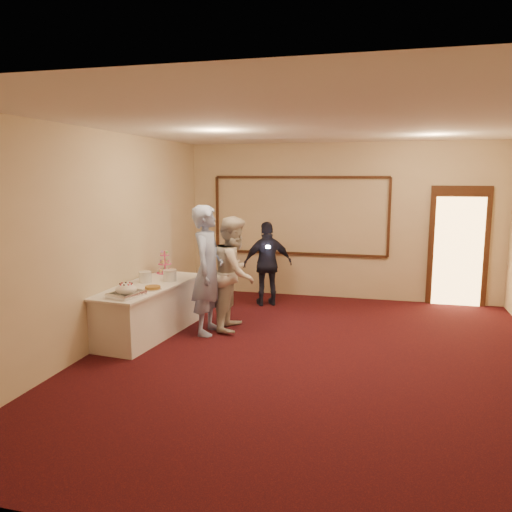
{
  "coord_description": "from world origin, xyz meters",
  "views": [
    {
      "loc": [
        0.76,
        -6.22,
        2.38
      ],
      "look_at": [
        -1.1,
        1.15,
        1.15
      ],
      "focal_mm": 35.0,
      "sensor_mm": 36.0,
      "label": 1
    }
  ],
  "objects_px": {
    "guest": "(268,264)",
    "buffet_table": "(149,310)",
    "tart": "(153,288)",
    "pavlova_tray": "(126,291)",
    "plate_stack_b": "(170,275)",
    "man": "(208,270)",
    "cupcake_stand": "(165,264)",
    "plate_stack_a": "(145,277)",
    "woman": "(235,273)"
  },
  "relations": [
    {
      "from": "buffet_table",
      "to": "plate_stack_b",
      "type": "bearing_deg",
      "value": 55.9
    },
    {
      "from": "tart",
      "to": "pavlova_tray",
      "type": "bearing_deg",
      "value": -108.82
    },
    {
      "from": "pavlova_tray",
      "to": "man",
      "type": "height_order",
      "value": "man"
    },
    {
      "from": "man",
      "to": "guest",
      "type": "distance_m",
      "value": 1.92
    },
    {
      "from": "plate_stack_a",
      "to": "pavlova_tray",
      "type": "bearing_deg",
      "value": -79.22
    },
    {
      "from": "pavlova_tray",
      "to": "guest",
      "type": "xyz_separation_m",
      "value": [
        1.29,
        2.9,
        -0.07
      ]
    },
    {
      "from": "plate_stack_a",
      "to": "tart",
      "type": "relative_size",
      "value": 0.78
    },
    {
      "from": "plate_stack_a",
      "to": "cupcake_stand",
      "type": "bearing_deg",
      "value": 91.0
    },
    {
      "from": "plate_stack_b",
      "to": "woman",
      "type": "height_order",
      "value": "woman"
    },
    {
      "from": "cupcake_stand",
      "to": "woman",
      "type": "xyz_separation_m",
      "value": [
        1.29,
        -0.27,
        -0.04
      ]
    },
    {
      "from": "tart",
      "to": "plate_stack_b",
      "type": "bearing_deg",
      "value": 90.22
    },
    {
      "from": "pavlova_tray",
      "to": "plate_stack_a",
      "type": "distance_m",
      "value": 0.92
    },
    {
      "from": "cupcake_stand",
      "to": "plate_stack_b",
      "type": "bearing_deg",
      "value": -59.14
    },
    {
      "from": "cupcake_stand",
      "to": "guest",
      "type": "relative_size",
      "value": 0.27
    },
    {
      "from": "plate_stack_b",
      "to": "woman",
      "type": "distance_m",
      "value": 1.0
    },
    {
      "from": "pavlova_tray",
      "to": "guest",
      "type": "relative_size",
      "value": 0.34
    },
    {
      "from": "plate_stack_a",
      "to": "plate_stack_b",
      "type": "height_order",
      "value": "plate_stack_b"
    },
    {
      "from": "pavlova_tray",
      "to": "plate_stack_a",
      "type": "relative_size",
      "value": 2.67
    },
    {
      "from": "plate_stack_a",
      "to": "man",
      "type": "bearing_deg",
      "value": 9.29
    },
    {
      "from": "plate_stack_b",
      "to": "plate_stack_a",
      "type": "bearing_deg",
      "value": -152.11
    },
    {
      "from": "buffet_table",
      "to": "woman",
      "type": "height_order",
      "value": "woman"
    },
    {
      "from": "pavlova_tray",
      "to": "cupcake_stand",
      "type": "relative_size",
      "value": 1.3
    },
    {
      "from": "cupcake_stand",
      "to": "tart",
      "type": "bearing_deg",
      "value": -73.76
    },
    {
      "from": "plate_stack_a",
      "to": "buffet_table",
      "type": "bearing_deg",
      "value": -53.43
    },
    {
      "from": "buffet_table",
      "to": "tart",
      "type": "height_order",
      "value": "tart"
    },
    {
      "from": "pavlova_tray",
      "to": "cupcake_stand",
      "type": "distance_m",
      "value": 1.66
    },
    {
      "from": "cupcake_stand",
      "to": "plate_stack_a",
      "type": "xyz_separation_m",
      "value": [
        0.01,
        -0.74,
        -0.06
      ]
    },
    {
      "from": "plate_stack_a",
      "to": "woman",
      "type": "xyz_separation_m",
      "value": [
        1.28,
        0.48,
        0.03
      ]
    },
    {
      "from": "cupcake_stand",
      "to": "plate_stack_a",
      "type": "height_order",
      "value": "cupcake_stand"
    },
    {
      "from": "pavlova_tray",
      "to": "plate_stack_b",
      "type": "height_order",
      "value": "pavlova_tray"
    },
    {
      "from": "buffet_table",
      "to": "man",
      "type": "bearing_deg",
      "value": 19.8
    },
    {
      "from": "woman",
      "to": "guest",
      "type": "bearing_deg",
      "value": -9.95
    },
    {
      "from": "pavlova_tray",
      "to": "tart",
      "type": "relative_size",
      "value": 2.09
    },
    {
      "from": "pavlova_tray",
      "to": "plate_stack_b",
      "type": "bearing_deg",
      "value": 81.7
    },
    {
      "from": "man",
      "to": "woman",
      "type": "height_order",
      "value": "man"
    },
    {
      "from": "woman",
      "to": "guest",
      "type": "relative_size",
      "value": 1.14
    },
    {
      "from": "pavlova_tray",
      "to": "cupcake_stand",
      "type": "bearing_deg",
      "value": 96.4
    },
    {
      "from": "plate_stack_a",
      "to": "woman",
      "type": "distance_m",
      "value": 1.36
    },
    {
      "from": "pavlova_tray",
      "to": "buffet_table",
      "type": "bearing_deg",
      "value": 94.66
    },
    {
      "from": "man",
      "to": "guest",
      "type": "height_order",
      "value": "man"
    },
    {
      "from": "cupcake_stand",
      "to": "tart",
      "type": "xyz_separation_m",
      "value": [
        0.34,
        -1.18,
        -0.12
      ]
    },
    {
      "from": "guest",
      "to": "buffet_table",
      "type": "bearing_deg",
      "value": 33.33
    },
    {
      "from": "buffet_table",
      "to": "guest",
      "type": "height_order",
      "value": "guest"
    },
    {
      "from": "plate_stack_b",
      "to": "man",
      "type": "relative_size",
      "value": 0.11
    },
    {
      "from": "plate_stack_b",
      "to": "guest",
      "type": "bearing_deg",
      "value": 58.25
    },
    {
      "from": "buffet_table",
      "to": "plate_stack_a",
      "type": "distance_m",
      "value": 0.5
    },
    {
      "from": "woman",
      "to": "guest",
      "type": "xyz_separation_m",
      "value": [
        0.18,
        1.53,
        -0.11
      ]
    },
    {
      "from": "buffet_table",
      "to": "woman",
      "type": "bearing_deg",
      "value": 28.15
    },
    {
      "from": "plate_stack_b",
      "to": "tart",
      "type": "distance_m",
      "value": 0.61
    },
    {
      "from": "plate_stack_a",
      "to": "tart",
      "type": "height_order",
      "value": "plate_stack_a"
    }
  ]
}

